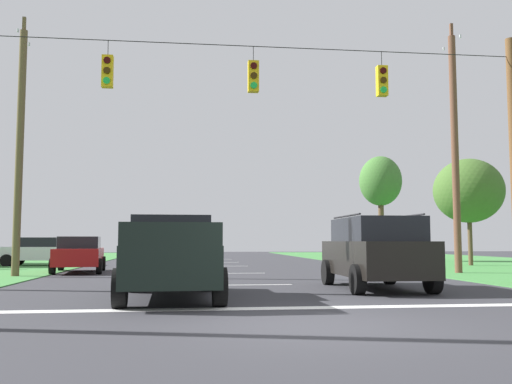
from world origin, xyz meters
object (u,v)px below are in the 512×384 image
(distant_car_crossing_white, at_px, (40,251))
(tree_roadside_left, at_px, (469,191))
(pickup_truck, at_px, (171,257))
(utility_pole_near_left, at_px, (20,147))
(distant_car_oncoming, at_px, (80,254))
(tree_roadside_far_right, at_px, (380,182))
(suv_black, at_px, (375,251))
(overhead_signal_span, at_px, (259,143))
(utility_pole_mid_right, at_px, (455,149))

(distant_car_crossing_white, bearing_deg, tree_roadside_left, -6.65)
(pickup_truck, bearing_deg, distant_car_crossing_white, 112.55)
(utility_pole_near_left, bearing_deg, tree_roadside_left, 17.27)
(distant_car_crossing_white, relative_size, tree_roadside_left, 0.75)
(distant_car_crossing_white, distance_m, tree_roadside_left, 23.40)
(distant_car_oncoming, distance_m, utility_pole_near_left, 5.22)
(distant_car_oncoming, height_order, tree_roadside_far_right, tree_roadside_far_right)
(suv_black, bearing_deg, utility_pole_near_left, 149.61)
(overhead_signal_span, relative_size, distant_car_oncoming, 3.70)
(overhead_signal_span, bearing_deg, utility_pole_mid_right, 32.50)
(tree_roadside_far_right, bearing_deg, overhead_signal_span, -118.55)
(pickup_truck, height_order, utility_pole_near_left, utility_pole_near_left)
(overhead_signal_span, bearing_deg, tree_roadside_far_right, 61.45)
(suv_black, xyz_separation_m, distant_car_crossing_white, (-13.11, 16.22, -0.27))
(utility_pole_mid_right, bearing_deg, suv_black, -130.52)
(suv_black, relative_size, utility_pole_mid_right, 0.45)
(suv_black, bearing_deg, distant_car_oncoming, 136.02)
(overhead_signal_span, bearing_deg, distant_car_oncoming, 128.72)
(pickup_truck, xyz_separation_m, distant_car_oncoming, (-4.18, 11.27, -0.18))
(tree_roadside_left, bearing_deg, pickup_truck, -135.36)
(suv_black, distance_m, tree_roadside_left, 17.03)
(utility_pole_mid_right, bearing_deg, distant_car_crossing_white, 153.82)
(distant_car_oncoming, relative_size, utility_pole_mid_right, 0.42)
(overhead_signal_span, relative_size, distant_car_crossing_white, 3.76)
(distant_car_crossing_white, xyz_separation_m, tree_roadside_left, (23.01, -2.68, 3.26))
(overhead_signal_span, xyz_separation_m, distant_car_oncoming, (-6.67, 8.32, -3.48))
(distant_car_oncoming, relative_size, tree_roadside_far_right, 0.64)
(distant_car_oncoming, bearing_deg, tree_roadside_far_right, 32.70)
(tree_roadside_far_right, bearing_deg, utility_pole_mid_right, -96.40)
(pickup_truck, distance_m, suv_black, 5.91)
(distant_car_oncoming, bearing_deg, utility_pole_mid_right, -9.34)
(tree_roadside_far_right, bearing_deg, utility_pole_near_left, -144.33)
(overhead_signal_span, distance_m, suv_black, 4.62)
(tree_roadside_far_right, bearing_deg, pickup_truck, -120.29)
(distant_car_crossing_white, relative_size, utility_pole_near_left, 0.44)
(suv_black, relative_size, tree_roadside_left, 0.83)
(pickup_truck, relative_size, distant_car_crossing_white, 1.25)
(distant_car_oncoming, xyz_separation_m, utility_pole_mid_right, (15.69, -2.58, 4.39))
(suv_black, xyz_separation_m, tree_roadside_far_right, (7.41, 20.51, 4.17))
(overhead_signal_span, bearing_deg, suv_black, -19.97)
(suv_black, bearing_deg, tree_roadside_far_right, 70.14)
(pickup_truck, height_order, distant_car_oncoming, pickup_truck)
(pickup_truck, bearing_deg, utility_pole_mid_right, 37.04)
(suv_black, bearing_deg, tree_roadside_left, 53.80)
(tree_roadside_far_right, relative_size, tree_roadside_left, 1.20)
(overhead_signal_span, height_order, tree_roadside_left, overhead_signal_span)
(distant_car_crossing_white, xyz_separation_m, distant_car_oncoming, (3.30, -6.75, 0.00))
(utility_pole_near_left, bearing_deg, pickup_truck, -55.10)
(pickup_truck, height_order, tree_roadside_far_right, tree_roadside_far_right)
(suv_black, distance_m, utility_pole_mid_right, 9.94)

